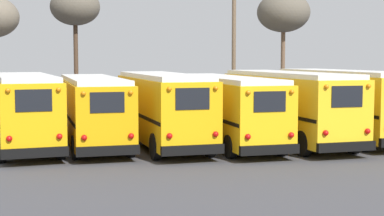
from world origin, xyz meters
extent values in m
plane|color=#424247|center=(0.00, 0.00, 0.00)|extent=(160.00, 160.00, 0.00)
cube|color=#EAAA0F|center=(-7.32, 0.55, 1.68)|extent=(2.83, 9.33, 2.67)
cube|color=white|center=(-7.32, 0.55, 3.11)|extent=(2.62, 8.95, 0.20)
cube|color=black|center=(-7.07, -4.09, 0.52)|extent=(2.40, 0.33, 0.36)
cube|color=black|center=(-7.07, -4.07, 2.41)|extent=(1.29, 0.10, 0.80)
sphere|color=red|center=(-7.95, -4.15, 1.08)|extent=(0.22, 0.22, 0.22)
sphere|color=orange|center=(-7.95, -4.15, 2.79)|extent=(0.18, 0.18, 0.18)
sphere|color=red|center=(-6.19, -4.05, 1.08)|extent=(0.22, 0.22, 0.22)
sphere|color=orange|center=(-6.19, -4.05, 2.79)|extent=(0.18, 0.18, 0.18)
cube|color=black|center=(-6.14, 0.62, 1.48)|extent=(0.51, 9.02, 0.14)
cylinder|color=black|center=(-6.40, 3.92, 0.49)|extent=(0.33, 0.99, 0.98)
cylinder|color=black|center=(-8.23, -2.81, 0.49)|extent=(0.33, 0.99, 0.98)
cylinder|color=black|center=(-6.05, -2.69, 0.49)|extent=(0.33, 0.99, 0.98)
cube|color=#E5A00C|center=(-4.39, 0.78, 1.61)|extent=(2.45, 10.16, 2.54)
cube|color=white|center=(-4.39, 0.78, 2.98)|extent=(2.26, 9.75, 0.20)
cube|color=black|center=(-4.46, -4.32, 0.51)|extent=(2.36, 0.23, 0.36)
cube|color=black|center=(-4.46, -4.30, 2.30)|extent=(1.27, 0.05, 0.76)
sphere|color=red|center=(-5.33, -4.32, 1.03)|extent=(0.22, 0.22, 0.22)
sphere|color=orange|center=(-5.33, -4.32, 2.66)|extent=(0.18, 0.18, 0.18)
sphere|color=red|center=(-3.60, -4.35, 1.03)|extent=(0.22, 0.22, 0.22)
sphere|color=orange|center=(-3.60, -4.35, 2.66)|extent=(0.18, 0.18, 0.18)
cube|color=black|center=(-5.56, 0.80, 1.41)|extent=(0.17, 9.93, 0.14)
cube|color=black|center=(-3.22, 0.76, 1.41)|extent=(0.17, 9.93, 0.14)
cylinder|color=black|center=(-5.41, 4.56, 0.48)|extent=(0.29, 0.96, 0.95)
cylinder|color=black|center=(-3.26, 4.53, 0.48)|extent=(0.29, 0.96, 0.95)
cylinder|color=black|center=(-5.52, -2.97, 0.48)|extent=(0.29, 0.96, 0.95)
cylinder|color=black|center=(-3.37, -3.00, 0.48)|extent=(0.29, 0.96, 0.95)
cube|color=#EAAA0F|center=(-1.46, -0.54, 1.70)|extent=(2.38, 9.33, 2.68)
cube|color=white|center=(-1.46, -0.54, 3.14)|extent=(2.19, 8.95, 0.20)
cube|color=black|center=(-1.46, -5.24, 0.54)|extent=(2.42, 0.20, 0.36)
cube|color=black|center=(-1.46, -5.21, 2.44)|extent=(1.30, 0.03, 0.80)
sphere|color=red|center=(-2.35, -5.25, 1.10)|extent=(0.22, 0.22, 0.22)
sphere|color=orange|center=(-2.35, -5.25, 2.82)|extent=(0.18, 0.18, 0.18)
sphere|color=red|center=(-0.57, -5.25, 1.10)|extent=(0.22, 0.22, 0.22)
sphere|color=orange|center=(-0.57, -5.25, 2.82)|extent=(0.18, 0.18, 0.18)
cube|color=black|center=(-2.66, -0.54, 1.50)|extent=(0.03, 9.14, 0.14)
cube|color=black|center=(-0.27, -0.54, 1.50)|extent=(0.03, 9.14, 0.14)
cylinder|color=black|center=(-2.57, 2.82, 0.52)|extent=(0.28, 1.04, 1.04)
cylinder|color=black|center=(-0.36, 2.82, 0.52)|extent=(0.28, 1.04, 1.04)
cylinder|color=black|center=(-2.57, -3.90, 0.52)|extent=(0.28, 1.04, 1.04)
cylinder|color=black|center=(-0.36, -3.90, 0.52)|extent=(0.28, 1.04, 1.04)
cube|color=yellow|center=(1.46, -0.48, 1.61)|extent=(2.49, 10.59, 2.56)
cube|color=white|center=(1.46, -0.48, 2.99)|extent=(2.30, 10.16, 0.20)
cube|color=black|center=(1.38, -5.79, 0.51)|extent=(2.38, 0.24, 0.36)
cube|color=black|center=(1.38, -5.77, 2.31)|extent=(1.28, 0.05, 0.77)
sphere|color=red|center=(0.51, -5.79, 1.03)|extent=(0.22, 0.22, 0.22)
sphere|color=orange|center=(0.51, -5.79, 2.67)|extent=(0.18, 0.18, 0.18)
sphere|color=red|center=(2.25, -5.82, 1.03)|extent=(0.22, 0.22, 0.22)
sphere|color=orange|center=(2.25, -5.82, 2.67)|extent=(0.18, 0.18, 0.18)
cube|color=black|center=(0.29, -0.46, 1.42)|extent=(0.19, 10.34, 0.14)
cube|color=black|center=(2.64, -0.50, 1.42)|extent=(0.19, 10.34, 0.14)
cylinder|color=black|center=(0.44, 3.51, 0.47)|extent=(0.29, 0.94, 0.93)
cylinder|color=black|center=(2.61, 3.48, 0.47)|extent=(0.29, 0.94, 0.93)
cylinder|color=black|center=(0.32, -4.44, 0.47)|extent=(0.29, 0.94, 0.93)
cylinder|color=black|center=(2.49, -4.47, 0.47)|extent=(0.29, 0.94, 0.93)
cube|color=yellow|center=(4.39, -0.99, 1.72)|extent=(2.44, 10.34, 2.72)
cube|color=white|center=(4.39, -0.99, 3.18)|extent=(2.25, 9.93, 0.20)
cube|color=black|center=(4.40, -6.20, 0.55)|extent=(2.47, 0.20, 0.36)
cube|color=black|center=(4.40, -6.17, 2.47)|extent=(1.33, 0.03, 0.82)
sphere|color=red|center=(3.49, -6.21, 1.11)|extent=(0.22, 0.22, 0.22)
sphere|color=orange|center=(3.49, -6.21, 2.86)|extent=(0.18, 0.18, 0.18)
sphere|color=red|center=(5.31, -6.20, 1.11)|extent=(0.22, 0.22, 0.22)
sphere|color=orange|center=(5.31, -6.20, 2.86)|extent=(0.18, 0.18, 0.18)
cube|color=black|center=(3.17, -0.99, 1.52)|extent=(0.04, 10.13, 0.14)
cube|color=black|center=(5.61, -0.98, 1.52)|extent=(0.04, 10.13, 0.14)
cylinder|color=black|center=(3.25, 2.88, 0.52)|extent=(0.28, 1.04, 1.04)
cylinder|color=black|center=(5.51, 2.89, 0.52)|extent=(0.28, 1.04, 1.04)
cylinder|color=black|center=(3.27, -4.86, 0.52)|extent=(0.28, 1.04, 1.04)
cylinder|color=black|center=(5.53, -4.85, 0.52)|extent=(0.28, 1.04, 1.04)
cube|color=yellow|center=(7.32, -0.96, 1.76)|extent=(2.45, 9.53, 2.76)
cube|color=white|center=(7.32, -0.96, 3.24)|extent=(2.26, 9.15, 0.20)
cube|color=black|center=(6.13, -0.98, 1.55)|extent=(0.13, 9.32, 0.14)
cube|color=black|center=(8.50, -0.95, 1.55)|extent=(0.13, 9.32, 0.14)
cylinder|color=black|center=(6.19, 2.48, 0.54)|extent=(0.29, 1.08, 1.08)
cylinder|color=black|center=(8.37, 2.50, 0.54)|extent=(0.29, 1.08, 1.08)
cylinder|color=black|center=(6.26, -4.43, 0.54)|extent=(0.29, 1.08, 1.08)
cylinder|color=brown|center=(5.63, 9.25, 4.55)|extent=(0.26, 0.26, 9.09)
cylinder|color=brown|center=(9.11, 9.39, 2.97)|extent=(0.28, 0.28, 5.93)
ellipsoid|color=#5B5447|center=(9.11, 9.39, 6.88)|extent=(3.45, 3.45, 2.59)
cylinder|color=#473323|center=(-3.59, 16.12, 3.26)|extent=(0.31, 0.31, 6.52)
ellipsoid|color=#5B5447|center=(-3.59, 16.12, 7.47)|extent=(3.45, 3.45, 2.59)
cylinder|color=#939399|center=(-6.29, 6.99, 0.70)|extent=(0.06, 0.06, 1.40)
cylinder|color=#939399|center=(-3.77, 6.99, 0.70)|extent=(0.06, 0.06, 1.40)
cylinder|color=#939399|center=(-1.26, 6.99, 0.70)|extent=(0.06, 0.06, 1.40)
cylinder|color=#939399|center=(1.26, 6.99, 0.70)|extent=(0.06, 0.06, 1.40)
cylinder|color=#939399|center=(3.77, 6.99, 0.70)|extent=(0.06, 0.06, 1.40)
cylinder|color=#939399|center=(6.29, 6.99, 0.70)|extent=(0.06, 0.06, 1.40)
cylinder|color=#939399|center=(8.80, 6.99, 0.70)|extent=(0.06, 0.06, 1.40)
cylinder|color=#939399|center=(11.32, 6.99, 0.70)|extent=(0.06, 0.06, 1.40)
cylinder|color=#939399|center=(0.00, 6.99, 1.40)|extent=(22.63, 0.04, 0.04)
camera|label=1|loc=(-7.67, -25.82, 3.95)|focal=55.00mm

